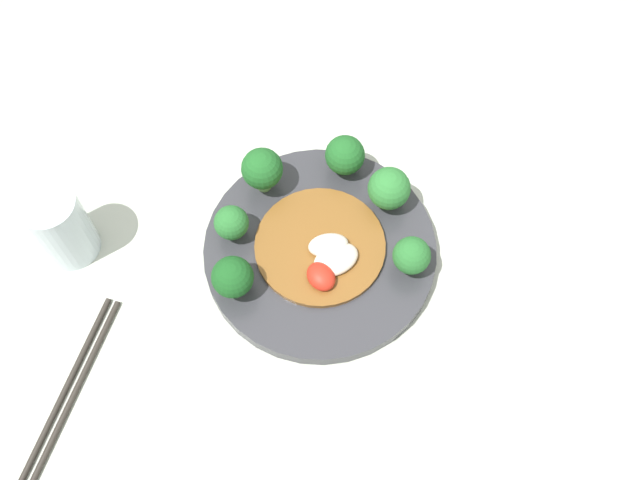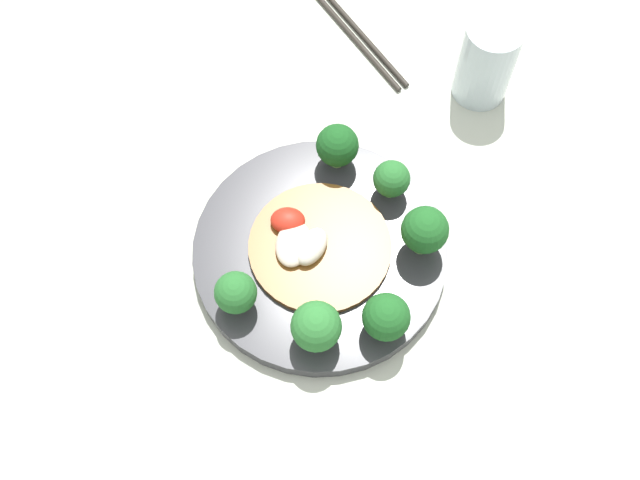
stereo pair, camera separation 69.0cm
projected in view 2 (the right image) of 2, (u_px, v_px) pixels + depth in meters
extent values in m
plane|color=#B7B2A8|center=(335.00, 428.00, 1.52)|extent=(8.00, 8.00, 0.00)
cube|color=#B7BCAD|center=(339.00, 376.00, 1.18)|extent=(1.06, 0.83, 0.76)
cylinder|color=#333338|center=(320.00, 252.00, 0.84)|extent=(0.29, 0.29, 0.02)
cylinder|color=#89B76B|center=(316.00, 335.00, 0.78)|extent=(0.02, 0.02, 0.01)
sphere|color=#2D7533|center=(316.00, 326.00, 0.76)|extent=(0.05, 0.05, 0.05)
cylinder|color=#7AAD5B|center=(337.00, 158.00, 0.88)|extent=(0.02, 0.02, 0.02)
sphere|color=#19511E|center=(337.00, 145.00, 0.85)|extent=(0.05, 0.05, 0.05)
cylinder|color=#7AAD5B|center=(390.00, 189.00, 0.86)|extent=(0.01, 0.01, 0.01)
sphere|color=#286B2D|center=(392.00, 179.00, 0.84)|extent=(0.04, 0.04, 0.04)
cylinder|color=#7AAD5B|center=(421.00, 243.00, 0.83)|extent=(0.02, 0.02, 0.02)
sphere|color=#1E5B23|center=(425.00, 230.00, 0.80)|extent=(0.05, 0.05, 0.05)
cylinder|color=#7AAD5B|center=(238.00, 301.00, 0.80)|extent=(0.02, 0.02, 0.01)
sphere|color=#286B2D|center=(236.00, 293.00, 0.78)|extent=(0.05, 0.05, 0.05)
cylinder|color=#7AAD5B|center=(384.00, 326.00, 0.79)|extent=(0.02, 0.02, 0.01)
sphere|color=#1E5B23|center=(386.00, 317.00, 0.76)|extent=(0.05, 0.05, 0.05)
cylinder|color=brown|center=(320.00, 247.00, 0.83)|extent=(0.16, 0.16, 0.01)
ellipsoid|color=red|center=(288.00, 221.00, 0.83)|extent=(0.05, 0.05, 0.02)
ellipsoid|color=silver|center=(311.00, 247.00, 0.82)|extent=(0.06, 0.04, 0.02)
ellipsoid|color=beige|center=(293.00, 244.00, 0.82)|extent=(0.07, 0.07, 0.02)
cylinder|color=silver|center=(487.00, 61.00, 0.91)|extent=(0.07, 0.07, 0.11)
cylinder|color=#2D2823|center=(347.00, 30.00, 1.00)|extent=(0.04, 0.24, 0.01)
cylinder|color=#2D2823|center=(354.00, 26.00, 1.00)|extent=(0.04, 0.24, 0.01)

